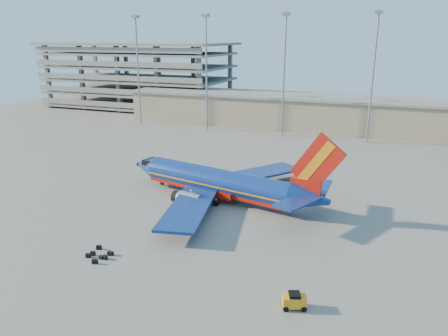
{
  "coord_description": "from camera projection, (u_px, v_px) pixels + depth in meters",
  "views": [
    {
      "loc": [
        20.04,
        -57.04,
        23.47
      ],
      "look_at": [
        -3.34,
        2.78,
        4.0
      ],
      "focal_mm": 35.0,
      "sensor_mm": 36.0,
      "label": 1
    }
  ],
  "objects": [
    {
      "name": "terminal_building",
      "position": [
        351.0,
        114.0,
        111.59
      ],
      "size": [
        122.0,
        16.0,
        8.5
      ],
      "color": "gray",
      "rests_on": "ground"
    },
    {
      "name": "ground",
      "position": [
        238.0,
        201.0,
        64.63
      ],
      "size": [
        220.0,
        220.0,
        0.0
      ],
      "primitive_type": "plane",
      "color": "slate",
      "rests_on": "ground"
    },
    {
      "name": "light_mast_row",
      "position": [
        328.0,
        63.0,
        98.8
      ],
      "size": [
        101.6,
        1.6,
        28.65
      ],
      "color": "gray",
      "rests_on": "ground"
    },
    {
      "name": "aircraft_main",
      "position": [
        222.0,
        183.0,
        64.62
      ],
      "size": [
        35.12,
        33.43,
        12.03
      ],
      "rotation": [
        0.0,
        0.0,
        -0.21
      ],
      "color": "navy",
      "rests_on": "ground"
    },
    {
      "name": "parking_garage",
      "position": [
        140.0,
        72.0,
        148.83
      ],
      "size": [
        62.0,
        32.0,
        21.4
      ],
      "color": "slate",
      "rests_on": "ground"
    },
    {
      "name": "luggage_pile",
      "position": [
        99.0,
        255.0,
        48.33
      ],
      "size": [
        2.74,
        3.39,
        0.51
      ],
      "color": "black",
      "rests_on": "ground"
    },
    {
      "name": "baggage_tug",
      "position": [
        294.0,
        300.0,
        39.04
      ],
      "size": [
        2.42,
        1.94,
        1.51
      ],
      "rotation": [
        0.0,
        0.0,
        0.36
      ],
      "color": "orange",
      "rests_on": "ground"
    }
  ]
}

